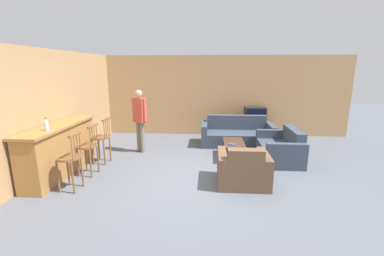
{
  "coord_description": "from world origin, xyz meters",
  "views": [
    {
      "loc": [
        0.22,
        -4.84,
        2.2
      ],
      "look_at": [
        -0.18,
        0.91,
        0.85
      ],
      "focal_mm": 24.0,
      "sensor_mm": 36.0,
      "label": 1
    }
  ],
  "objects": [
    {
      "name": "wall_back",
      "position": [
        0.0,
        3.66,
        1.3
      ],
      "size": [
        9.4,
        0.08,
        2.6
      ],
      "color": "tan",
      "rests_on": "ground_plane"
    },
    {
      "name": "bar_chair_mid",
      "position": [
        -2.3,
        0.09,
        0.56
      ],
      "size": [
        0.46,
        0.46,
        1.08
      ],
      "color": "brown",
      "rests_on": "ground_plane"
    },
    {
      "name": "bar_chair_near",
      "position": [
        -2.3,
        -0.61,
        0.56
      ],
      "size": [
        0.45,
        0.45,
        1.08
      ],
      "color": "brown",
      "rests_on": "ground_plane"
    },
    {
      "name": "bar_counter",
      "position": [
        -2.89,
        0.09,
        0.54
      ],
      "size": [
        0.55,
        2.18,
        1.07
      ],
      "color": "#A87038",
      "rests_on": "ground_plane"
    },
    {
      "name": "coffee_table",
      "position": [
        0.83,
        1.31,
        0.35
      ],
      "size": [
        0.5,
        1.01,
        0.41
      ],
      "color": "#472D1E",
      "rests_on": "ground_plane"
    },
    {
      "name": "book_on_table",
      "position": [
        0.77,
        1.11,
        0.42
      ],
      "size": [
        0.2,
        0.19,
        0.02
      ],
      "color": "navy",
      "rests_on": "coffee_table"
    },
    {
      "name": "ground_plane",
      "position": [
        0.0,
        0.0,
        0.0
      ],
      "size": [
        24.0,
        24.0,
        0.0
      ],
      "primitive_type": "plane",
      "color": "#565B66"
    },
    {
      "name": "couch_far",
      "position": [
        1.04,
        2.53,
        0.28
      ],
      "size": [
        2.07,
        0.95,
        0.82
      ],
      "color": "#384251",
      "rests_on": "ground_plane"
    },
    {
      "name": "wall_left",
      "position": [
        -3.23,
        1.33,
        1.3
      ],
      "size": [
        0.08,
        8.66,
        2.6
      ],
      "color": "tan",
      "rests_on": "ground_plane"
    },
    {
      "name": "bar_chair_far",
      "position": [
        -2.3,
        0.78,
        0.56
      ],
      "size": [
        0.45,
        0.45,
        1.08
      ],
      "color": "brown",
      "rests_on": "ground_plane"
    },
    {
      "name": "bottle",
      "position": [
        -2.8,
        -0.39,
        1.18
      ],
      "size": [
        0.08,
        0.08,
        0.24
      ],
      "color": "silver",
      "rests_on": "bar_counter"
    },
    {
      "name": "armchair_near",
      "position": [
        0.88,
        -0.15,
        0.29
      ],
      "size": [
        0.96,
        0.9,
        0.8
      ],
      "color": "brown",
      "rests_on": "ground_plane"
    },
    {
      "name": "person_by_window",
      "position": [
        -1.6,
        1.65,
        0.95
      ],
      "size": [
        0.43,
        0.36,
        1.66
      ],
      "color": "#756B5B",
      "rests_on": "ground_plane"
    },
    {
      "name": "loveseat_right",
      "position": [
        1.97,
        1.26,
        0.28
      ],
      "size": [
        0.88,
        1.43,
        0.78
      ],
      "color": "#384251",
      "rests_on": "ground_plane"
    },
    {
      "name": "tv_unit",
      "position": [
        1.66,
        3.31,
        0.27
      ],
      "size": [
        0.99,
        0.48,
        0.54
      ],
      "color": "#513823",
      "rests_on": "ground_plane"
    },
    {
      "name": "tv",
      "position": [
        1.66,
        3.31,
        0.77
      ],
      "size": [
        0.64,
        0.45,
        0.46
      ],
      "color": "black",
      "rests_on": "tv_unit"
    }
  ]
}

